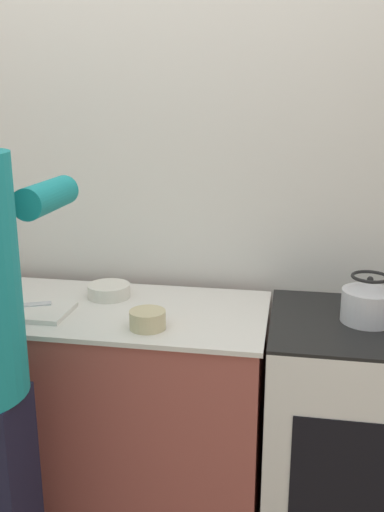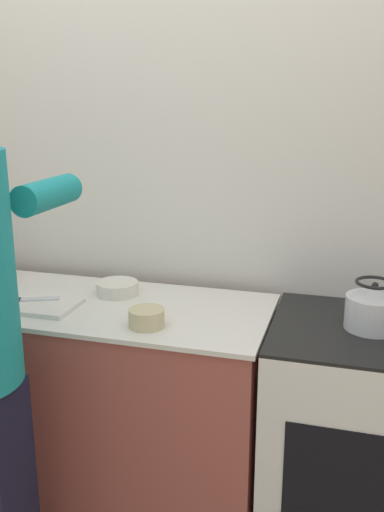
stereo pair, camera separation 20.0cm
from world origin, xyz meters
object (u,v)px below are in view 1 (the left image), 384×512
cutting_board (22,310)px  kettle (368,302)px  oven (348,434)px  knife (17,306)px  bowl_prep (148,320)px

cutting_board → kettle: 1.29m
oven → kettle: kettle is taller
oven → kettle: size_ratio=4.86×
cutting_board → kettle: size_ratio=1.94×
knife → bowl_prep: 0.54m
cutting_board → bowl_prep: 0.51m
knife → oven: bearing=-18.0°
oven → kettle: 0.54m
oven → knife: knife is taller
cutting_board → oven: bearing=5.5°
oven → cutting_board: (-1.25, -0.12, 0.47)m
knife → bowl_prep: size_ratio=1.81×
bowl_prep → kettle: bearing=14.1°
cutting_board → kettle: (1.28, 0.13, 0.07)m
kettle → knife: bearing=-174.9°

